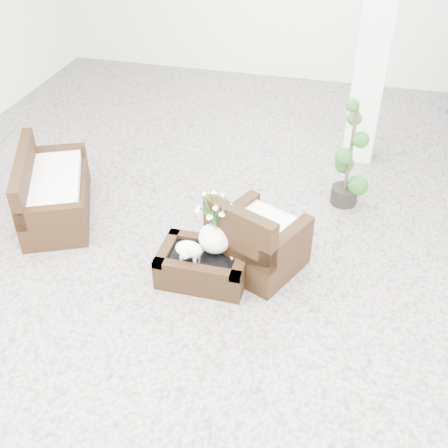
% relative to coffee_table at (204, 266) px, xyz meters
% --- Properties ---
extents(ground, '(11.00, 11.00, 0.00)m').
position_rel_coffee_table_xyz_m(ground, '(0.18, 0.25, -0.16)').
color(ground, gray).
rests_on(ground, ground).
extents(column, '(0.40, 0.40, 3.50)m').
position_rel_coffee_table_xyz_m(column, '(1.38, 3.05, 1.59)').
color(column, white).
rests_on(column, ground).
extents(coffee_table, '(0.90, 0.60, 0.31)m').
position_rel_coffee_table_xyz_m(coffee_table, '(0.00, 0.00, 0.00)').
color(coffee_table, black).
rests_on(coffee_table, ground).
extents(sheep_figurine, '(0.28, 0.23, 0.21)m').
position_rel_coffee_table_xyz_m(sheep_figurine, '(-0.12, -0.10, 0.26)').
color(sheep_figurine, white).
rests_on(sheep_figurine, coffee_table).
extents(planter_narcissus, '(0.44, 0.44, 0.80)m').
position_rel_coffee_table_xyz_m(planter_narcissus, '(0.10, 0.10, 0.56)').
color(planter_narcissus, white).
rests_on(planter_narcissus, coffee_table).
extents(tealight, '(0.04, 0.04, 0.03)m').
position_rel_coffee_table_xyz_m(tealight, '(0.30, 0.02, 0.17)').
color(tealight, white).
rests_on(tealight, coffee_table).
extents(armchair, '(1.08, 1.07, 0.88)m').
position_rel_coffee_table_xyz_m(armchair, '(0.50, 0.35, 0.28)').
color(armchair, black).
rests_on(armchair, ground).
extents(loveseat, '(1.28, 1.67, 0.80)m').
position_rel_coffee_table_xyz_m(loveseat, '(-2.04, 0.70, 0.24)').
color(loveseat, black).
rests_on(loveseat, ground).
extents(topiary, '(0.36, 0.36, 1.36)m').
position_rel_coffee_table_xyz_m(topiary, '(1.29, 1.80, 0.52)').
color(topiary, '#1A4B18').
rests_on(topiary, ground).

